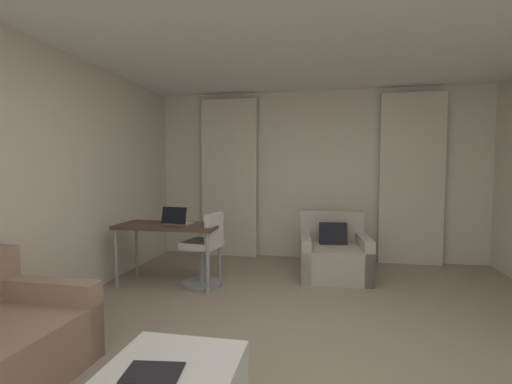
{
  "coord_description": "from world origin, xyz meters",
  "views": [
    {
      "loc": [
        0.13,
        -2.72,
        1.41
      ],
      "look_at": [
        -0.61,
        1.2,
        1.15
      ],
      "focal_mm": 25.48,
      "sensor_mm": 36.0,
      "label": 1
    }
  ],
  "objects_px": {
    "armchair": "(334,255)",
    "desk": "(169,230)",
    "desk_chair": "(205,253)",
    "magazine_open": "(153,373)",
    "laptop": "(177,221)"
  },
  "relations": [
    {
      "from": "armchair",
      "to": "desk",
      "type": "bearing_deg",
      "value": -160.44
    },
    {
      "from": "desk_chair",
      "to": "magazine_open",
      "type": "xyz_separation_m",
      "value": [
        0.58,
        -2.49,
        0.01
      ]
    },
    {
      "from": "desk",
      "to": "desk_chair",
      "type": "relative_size",
      "value": 1.4
    },
    {
      "from": "armchair",
      "to": "laptop",
      "type": "height_order",
      "value": "laptop"
    },
    {
      "from": "desk_chair",
      "to": "magazine_open",
      "type": "relative_size",
      "value": 2.91
    },
    {
      "from": "armchair",
      "to": "magazine_open",
      "type": "relative_size",
      "value": 3.1
    },
    {
      "from": "magazine_open",
      "to": "desk",
      "type": "bearing_deg",
      "value": 112.49
    },
    {
      "from": "desk",
      "to": "laptop",
      "type": "height_order",
      "value": "laptop"
    },
    {
      "from": "laptop",
      "to": "magazine_open",
      "type": "distance_m",
      "value": 2.67
    },
    {
      "from": "desk",
      "to": "laptop",
      "type": "relative_size",
      "value": 3.53
    },
    {
      "from": "desk",
      "to": "magazine_open",
      "type": "xyz_separation_m",
      "value": [
        1.02,
        -2.47,
        -0.26
      ]
    },
    {
      "from": "desk_chair",
      "to": "laptop",
      "type": "xyz_separation_m",
      "value": [
        -0.34,
        -0.02,
        0.39
      ]
    },
    {
      "from": "laptop",
      "to": "magazine_open",
      "type": "bearing_deg",
      "value": -69.69
    },
    {
      "from": "laptop",
      "to": "magazine_open",
      "type": "height_order",
      "value": "laptop"
    },
    {
      "from": "magazine_open",
      "to": "armchair",
      "type": "bearing_deg",
      "value": 73.3
    }
  ]
}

